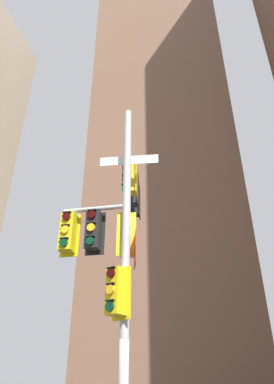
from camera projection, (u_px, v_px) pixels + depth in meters
The scene contains 2 objects.
building_mid_block at pixel (167, 127), 39.11m from camera, with size 13.22×13.22×54.44m, color brown.
signal_pole_assembly at pixel (119, 228), 9.14m from camera, with size 2.53×3.19×8.76m.
Camera 1 is at (2.26, -7.53, 1.62)m, focal length 32.61 mm.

